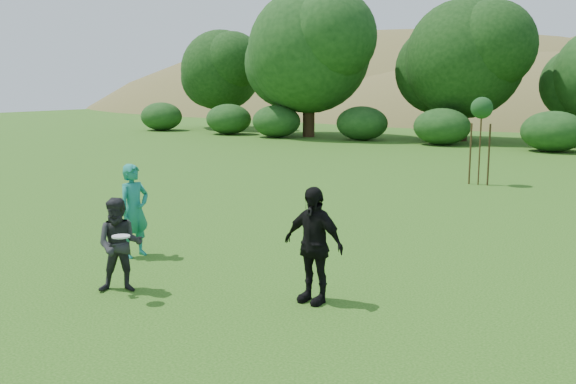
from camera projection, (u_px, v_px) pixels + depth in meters
name	position (u px, v px, depth m)	size (l,w,h in m)	color
ground	(195.00, 283.00, 10.63)	(120.00, 120.00, 0.00)	#19470C
player_teal	(134.00, 211.00, 12.15)	(0.65, 0.43, 1.78)	#1C7E6D
player_grey	(120.00, 245.00, 10.09)	(0.73, 0.57, 1.51)	#262628
player_black	(313.00, 245.00, 9.58)	(1.04, 0.43, 1.77)	black
frisbee	(121.00, 236.00, 9.57)	(0.27, 0.27, 0.03)	white
sapling	(482.00, 110.00, 20.60)	(0.70, 0.70, 2.85)	#3E2D18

